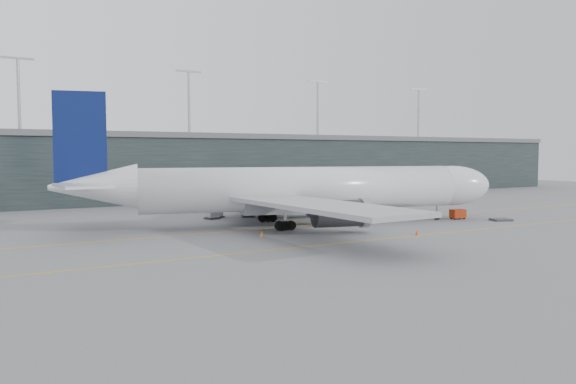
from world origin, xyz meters
TOP-DOWN VIEW (x-y plane):
  - ground at (0.00, 0.00)m, footprint 320.00×320.00m
  - taxiline_a at (0.00, -4.00)m, footprint 160.00×0.25m
  - taxiline_b at (0.00, -20.00)m, footprint 160.00×0.25m
  - taxiline_lead_main at (5.00, 20.00)m, footprint 0.25×60.00m
  - terminal at (-0.00, 58.00)m, footprint 240.00×36.00m
  - main_aircraft at (3.14, -3.05)m, footprint 66.87×61.68m
  - jet_bridge at (20.24, 21.83)m, footprint 11.71×44.35m
  - gse_cart at (29.40, -9.66)m, footprint 2.52×1.80m
  - baggage_dolly at (33.71, -14.69)m, footprint 3.54×3.15m
  - uld_a at (-5.19, 10.64)m, footprint 2.57×2.23m
  - uld_b at (-3.44, 12.47)m, footprint 2.20×1.87m
  - uld_c at (1.10, 10.15)m, footprint 2.58×2.27m
  - cone_nose at (33.06, -7.24)m, footprint 0.43×0.43m
  - cone_wing_stbd at (11.02, -19.68)m, footprint 0.47×0.47m
  - cone_wing_port at (7.07, 12.37)m, footprint 0.49×0.49m
  - cone_tail at (-7.02, -10.29)m, footprint 0.46×0.46m

SIDE VIEW (x-z plane):
  - ground at x=0.00m, z-range 0.00..0.00m
  - taxiline_a at x=0.00m, z-range 0.00..0.02m
  - taxiline_b at x=0.00m, z-range 0.00..0.02m
  - taxiline_lead_main at x=5.00m, z-range 0.00..0.02m
  - baggage_dolly at x=33.71m, z-range 0.03..0.33m
  - cone_nose at x=33.06m, z-range 0.00..0.68m
  - cone_tail at x=-7.02m, z-range 0.00..0.73m
  - cone_wing_stbd at x=11.02m, z-range 0.00..0.74m
  - cone_wing_port at x=7.07m, z-range 0.00..0.78m
  - gse_cart at x=29.40m, z-range 0.09..1.68m
  - uld_b at x=-3.44m, z-range 0.05..1.85m
  - uld_c at x=1.10m, z-range 0.05..2.05m
  - uld_a at x=-5.19m, z-range 0.05..2.10m
  - jet_bridge at x=20.24m, z-range 1.52..7.61m
  - main_aircraft at x=3.14m, z-range -4.16..14.80m
  - terminal at x=0.00m, z-range -6.88..22.12m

